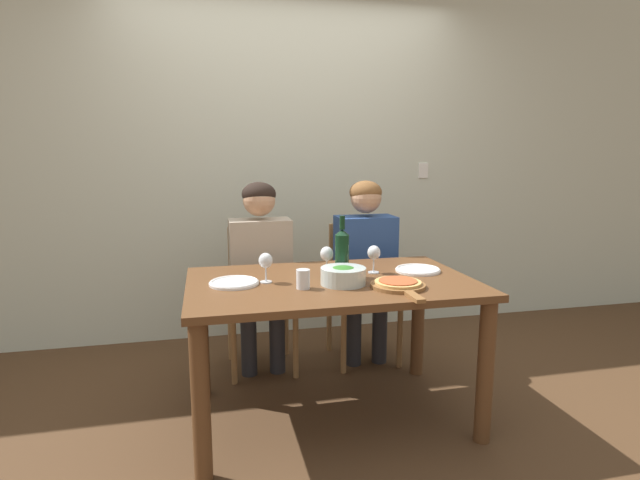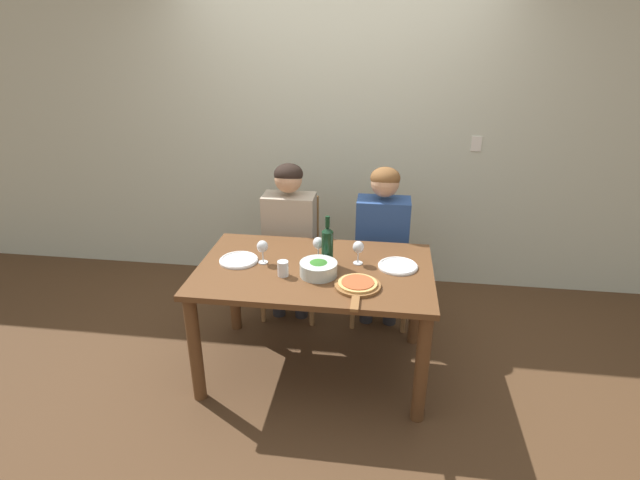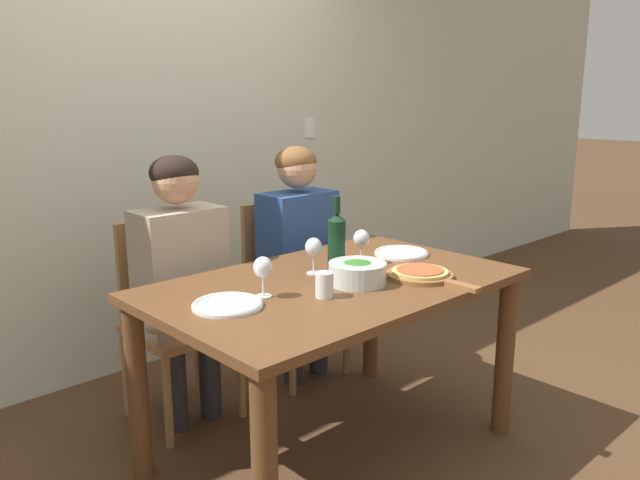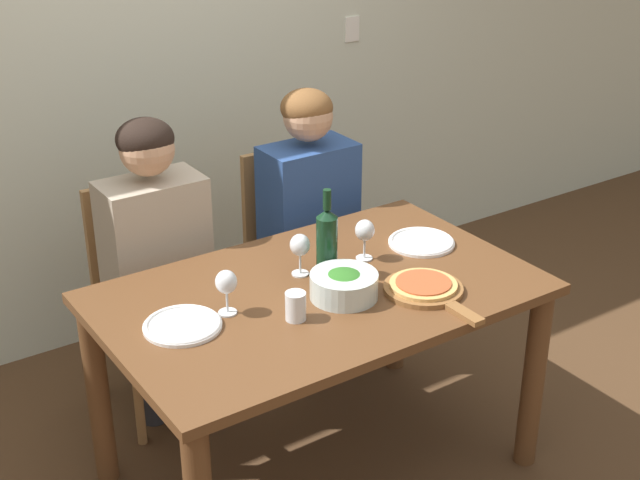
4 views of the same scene
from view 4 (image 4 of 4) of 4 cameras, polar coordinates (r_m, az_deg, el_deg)
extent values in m
plane|color=#4C331E|center=(3.39, -0.08, -14.36)|extent=(40.00, 40.00, 0.00)
cube|color=beige|center=(3.92, -11.65, 12.75)|extent=(10.00, 0.05, 2.70)
cube|color=white|center=(4.44, 2.07, 13.34)|extent=(0.08, 0.01, 0.12)
cube|color=brown|center=(2.98, -0.08, -3.44)|extent=(1.44, 0.90, 0.04)
cylinder|color=brown|center=(3.30, 13.50, -8.67)|extent=(0.08, 0.08, 0.71)
cylinder|color=brown|center=(3.23, -14.01, -9.58)|extent=(0.08, 0.08, 0.71)
cylinder|color=brown|center=(3.78, 4.97, -3.39)|extent=(0.08, 0.08, 0.71)
cube|color=#9E7042|center=(3.55, -10.26, -4.55)|extent=(0.42, 0.42, 0.04)
cube|color=#9E7042|center=(3.59, -11.86, 0.24)|extent=(0.38, 0.03, 0.47)
cylinder|color=#9E7042|center=(3.45, -11.55, -9.90)|extent=(0.04, 0.04, 0.41)
cylinder|color=#9E7042|center=(3.58, -5.93, -8.09)|extent=(0.04, 0.04, 0.41)
cylinder|color=#9E7042|center=(3.76, -13.87, -7.04)|extent=(0.04, 0.04, 0.41)
cylinder|color=#9E7042|center=(3.87, -8.63, -5.48)|extent=(0.04, 0.04, 0.41)
cube|color=#9E7042|center=(3.83, -0.88, -1.76)|extent=(0.42, 0.42, 0.04)
cube|color=#9E7042|center=(3.87, -2.48, 2.64)|extent=(0.38, 0.03, 0.47)
cylinder|color=#9E7042|center=(3.71, -1.71, -6.66)|extent=(0.04, 0.04, 0.41)
cylinder|color=#9E7042|center=(3.89, 3.03, -5.01)|extent=(0.04, 0.04, 0.41)
cylinder|color=#9E7042|center=(3.99, -4.65, -4.26)|extent=(0.04, 0.04, 0.41)
cylinder|color=#9E7042|center=(4.16, -0.10, -2.84)|extent=(0.04, 0.04, 0.41)
cylinder|color=#28282D|center=(3.56, -10.80, -8.32)|extent=(0.10, 0.10, 0.44)
cylinder|color=#28282D|center=(3.62, -8.18, -7.50)|extent=(0.10, 0.10, 0.44)
cube|color=tan|center=(3.40, -10.49, -0.46)|extent=(0.38, 0.22, 0.54)
cylinder|color=tan|center=(3.20, -11.73, -5.30)|extent=(0.07, 0.31, 0.14)
cylinder|color=tan|center=(3.34, -5.43, -3.44)|extent=(0.07, 0.31, 0.14)
sphere|color=tan|center=(3.25, -11.03, 5.75)|extent=(0.20, 0.20, 0.20)
ellipsoid|color=black|center=(3.25, -11.15, 6.38)|extent=(0.21, 0.21, 0.15)
cylinder|color=#28282D|center=(3.82, -1.33, -5.28)|extent=(0.10, 0.10, 0.44)
cylinder|color=#28282D|center=(3.91, 0.89, -4.53)|extent=(0.10, 0.10, 0.44)
cube|color=navy|center=(3.69, -0.74, 2.11)|extent=(0.38, 0.22, 0.54)
cylinder|color=navy|center=(3.47, -1.26, -2.18)|extent=(0.07, 0.31, 0.14)
cylinder|color=navy|center=(3.68, 3.98, -0.58)|extent=(0.07, 0.31, 0.14)
sphere|color=tan|center=(3.56, -0.77, 7.90)|extent=(0.20, 0.20, 0.20)
ellipsoid|color=brown|center=(3.56, -0.86, 8.48)|extent=(0.21, 0.21, 0.15)
cylinder|color=black|center=(3.00, 0.44, -0.49)|extent=(0.07, 0.07, 0.22)
cone|color=black|center=(2.95, 0.45, 1.71)|extent=(0.07, 0.07, 0.03)
cylinder|color=black|center=(2.93, 0.45, 2.60)|extent=(0.03, 0.03, 0.07)
cylinder|color=silver|center=(2.90, 1.54, -2.93)|extent=(0.22, 0.22, 0.08)
ellipsoid|color=#2D6B23|center=(2.90, 1.54, -2.86)|extent=(0.18, 0.18, 0.09)
cylinder|color=white|center=(2.78, -8.79, -5.46)|extent=(0.24, 0.24, 0.01)
torus|color=white|center=(2.78, -8.80, -5.35)|extent=(0.24, 0.24, 0.01)
cylinder|color=white|center=(3.30, 6.51, -0.17)|extent=(0.24, 0.24, 0.01)
torus|color=white|center=(3.30, 6.51, -0.08)|extent=(0.24, 0.24, 0.01)
cylinder|color=brown|center=(2.97, 6.62, -3.11)|extent=(0.27, 0.27, 0.02)
cube|color=brown|center=(2.84, 9.25, -4.70)|extent=(0.04, 0.14, 0.02)
cylinder|color=tan|center=(2.97, 6.63, -2.86)|extent=(0.23, 0.23, 0.01)
cylinder|color=#AD4C28|center=(2.96, 6.64, -2.72)|extent=(0.18, 0.18, 0.01)
cylinder|color=silver|center=(2.84, -5.93, -4.63)|extent=(0.06, 0.06, 0.01)
cylinder|color=silver|center=(2.82, -5.96, -3.92)|extent=(0.01, 0.01, 0.07)
ellipsoid|color=silver|center=(2.79, -6.03, -2.68)|extent=(0.07, 0.07, 0.08)
ellipsoid|color=maroon|center=(2.79, -6.02, -2.90)|extent=(0.06, 0.06, 0.03)
cylinder|color=silver|center=(3.17, 2.84, -1.17)|extent=(0.06, 0.06, 0.01)
cylinder|color=silver|center=(3.16, 2.86, -0.51)|extent=(0.01, 0.01, 0.07)
ellipsoid|color=silver|center=(3.13, 2.89, 0.63)|extent=(0.07, 0.07, 0.08)
ellipsoid|color=maroon|center=(3.13, 2.88, 0.43)|extent=(0.06, 0.06, 0.03)
cylinder|color=silver|center=(3.06, -1.27, -2.16)|extent=(0.06, 0.06, 0.01)
cylinder|color=silver|center=(3.04, -1.28, -1.49)|extent=(0.01, 0.01, 0.07)
ellipsoid|color=silver|center=(3.01, -1.29, -0.31)|extent=(0.07, 0.07, 0.08)
ellipsoid|color=maroon|center=(3.02, -1.29, -0.52)|extent=(0.06, 0.06, 0.03)
cylinder|color=silver|center=(2.77, -1.57, -4.25)|extent=(0.07, 0.07, 0.09)
camera|label=1|loc=(1.17, 54.38, -29.39)|focal=28.00mm
camera|label=2|loc=(1.94, 73.50, 7.10)|focal=28.00mm
camera|label=3|loc=(0.88, -37.38, -34.82)|focal=35.00mm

